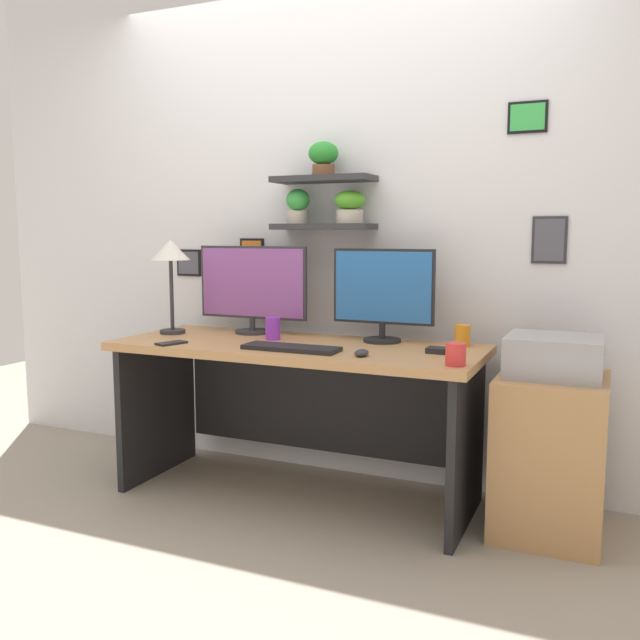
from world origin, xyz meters
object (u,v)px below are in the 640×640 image
(keyboard, at_px, (291,348))
(cell_phone, at_px, (171,343))
(coffee_mug, at_px, (456,354))
(pen_cup, at_px, (462,336))
(scissors_tray, at_px, (441,350))
(computer_mouse, at_px, (362,353))
(drawer_cabinet, at_px, (550,455))
(desk, at_px, (302,384))
(monitor_left, at_px, (253,287))
(printer, at_px, (554,356))
(monitor_right, at_px, (383,292))
(water_cup, at_px, (273,329))
(desk_lamp, at_px, (171,257))

(keyboard, relative_size, cell_phone, 3.14)
(coffee_mug, distance_m, pen_cup, 0.47)
(scissors_tray, bearing_deg, computer_mouse, -144.25)
(coffee_mug, xyz_separation_m, drawer_cabinet, (0.34, 0.31, -0.46))
(desk, height_order, monitor_left, monitor_left)
(computer_mouse, bearing_deg, printer, 19.97)
(monitor_right, relative_size, scissors_tray, 4.15)
(monitor_right, distance_m, drawer_cabinet, 1.03)
(keyboard, bearing_deg, pen_cup, 31.30)
(water_cup, bearing_deg, printer, 1.08)
(cell_phone, xyz_separation_m, printer, (1.68, 0.34, 0.00))
(monitor_right, xyz_separation_m, cell_phone, (-0.88, -0.47, -0.23))
(computer_mouse, relative_size, desk_lamp, 0.19)
(scissors_tray, bearing_deg, coffee_mug, -64.46)
(desk, distance_m, desk_lamp, 0.95)
(monitor_left, xyz_separation_m, water_cup, (0.20, -0.16, -0.19))
(pen_cup, xyz_separation_m, water_cup, (-0.89, -0.18, 0.01))
(monitor_left, relative_size, coffee_mug, 6.77)
(keyboard, relative_size, printer, 1.16)
(monitor_left, relative_size, cell_phone, 4.35)
(monitor_right, xyz_separation_m, drawer_cabinet, (0.79, -0.13, -0.65))
(desk_lamp, distance_m, drawer_cabinet, 2.04)
(drawer_cabinet, bearing_deg, pen_cup, 159.65)
(pen_cup, relative_size, printer, 0.26)
(monitor_right, bearing_deg, printer, -9.46)
(coffee_mug, xyz_separation_m, pen_cup, (-0.07, 0.47, 0.01))
(desk, distance_m, cell_phone, 0.65)
(coffee_mug, bearing_deg, monitor_left, 158.97)
(cell_phone, distance_m, scissors_tray, 1.25)
(monitor_left, distance_m, computer_mouse, 0.88)
(scissors_tray, bearing_deg, water_cup, 177.28)
(monitor_right, height_order, coffee_mug, monitor_right)
(desk_lamp, distance_m, water_cup, 0.67)
(monitor_left, relative_size, desk_lamp, 1.26)
(computer_mouse, relative_size, cell_phone, 0.64)
(monitor_left, height_order, cell_phone, monitor_left)
(desk_lamp, bearing_deg, pen_cup, 7.89)
(computer_mouse, relative_size, scissors_tray, 0.75)
(computer_mouse, bearing_deg, cell_phone, -176.14)
(cell_phone, distance_m, drawer_cabinet, 1.76)
(computer_mouse, xyz_separation_m, drawer_cabinet, (0.75, 0.27, -0.43))
(monitor_right, bearing_deg, keyboard, -127.38)
(keyboard, distance_m, drawer_cabinet, 1.20)
(computer_mouse, bearing_deg, scissors_tray, 35.75)
(desk, xyz_separation_m, keyboard, (0.06, -0.23, 0.22))
(desk, xyz_separation_m, pen_cup, (0.73, 0.18, 0.26))
(desk_lamp, relative_size, coffee_mug, 5.38)
(scissors_tray, height_order, drawer_cabinet, scissors_tray)
(scissors_tray, bearing_deg, pen_cup, 77.91)
(desk, bearing_deg, printer, 1.43)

